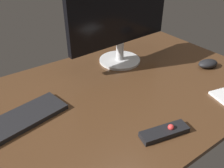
{
  "coord_description": "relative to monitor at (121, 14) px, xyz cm",
  "views": [
    {
      "loc": [
        -49.33,
        -66.28,
        59.22
      ],
      "look_at": [
        -2.61,
        -1.11,
        8.0
      ],
      "focal_mm": 37.9,
      "sensor_mm": 36.0,
      "label": 1
    }
  ],
  "objects": [
    {
      "name": "keyboard",
      "position": [
        -60.94,
        -17.72,
        -24.04
      ],
      "size": [
        40.93,
        19.45,
        1.72
      ],
      "primitive_type": "cube",
      "rotation": [
        0.0,
        0.0,
        0.18
      ],
      "color": "black",
      "rests_on": "desk"
    },
    {
      "name": "computer_mouse",
      "position": [
        32.09,
        -31.13,
        -22.93
      ],
      "size": [
        11.84,
        8.98,
        3.94
      ],
      "primitive_type": "ellipsoid",
      "rotation": [
        0.0,
        0.0,
        -0.24
      ],
      "color": "black",
      "rests_on": "desk"
    },
    {
      "name": "media_remote",
      "position": [
        -20.47,
        -51.92,
        -23.85
      ],
      "size": [
        17.81,
        8.92,
        3.4
      ],
      "rotation": [
        0.0,
        0.0,
        -0.23
      ],
      "color": "black",
      "rests_on": "desk"
    },
    {
      "name": "desk",
      "position": [
        -19.37,
        -22.53,
        -25.9
      ],
      "size": [
        140.0,
        84.0,
        2.0
      ],
      "primitive_type": "cube",
      "color": "#4C301C",
      "rests_on": "ground"
    },
    {
      "name": "monitor",
      "position": [
        0.0,
        0.0,
        0.0
      ],
      "size": [
        57.88,
        21.42,
        44.77
      ],
      "rotation": [
        0.0,
        0.0,
        0.05
      ],
      "color": "silver",
      "rests_on": "desk"
    }
  ]
}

